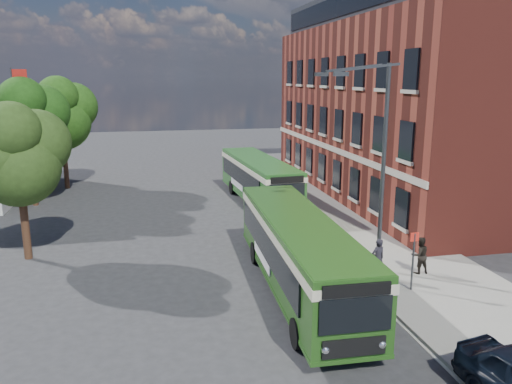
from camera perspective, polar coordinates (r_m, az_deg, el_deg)
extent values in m
plane|color=#2B2B2E|center=(23.09, -0.39, -8.43)|extent=(120.00, 120.00, 0.00)
cube|color=gray|center=(32.29, 8.93, -2.15)|extent=(6.00, 48.00, 0.15)
cube|color=beige|center=(31.36, 3.71, -2.60)|extent=(0.12, 48.00, 0.01)
cube|color=maroon|center=(37.88, 17.11, 8.78)|extent=(12.00, 26.00, 12.00)
cube|color=beige|center=(35.59, 8.28, 5.09)|extent=(0.12, 26.00, 0.35)
cube|color=black|center=(38.08, 17.87, 19.48)|extent=(10.80, 24.80, 2.20)
cube|color=black|center=(35.78, 9.79, 20.34)|extent=(0.08, 24.00, 1.40)
cylinder|color=#3A3C3F|center=(35.22, -25.52, 5.34)|extent=(0.10, 0.10, 9.00)
cube|color=#B41B14|center=(34.89, -25.45, 12.07)|extent=(0.90, 0.02, 0.60)
cylinder|color=#3A3C3F|center=(22.87, 13.69, -8.64)|extent=(0.44, 0.44, 0.30)
cylinder|color=#3A3C3F|center=(21.67, 14.30, 2.12)|extent=(0.18, 0.18, 9.00)
cube|color=#3A3C3F|center=(20.23, 12.54, 13.72)|extent=(2.58, 0.46, 0.37)
cube|color=#3A3C3F|center=(21.33, 11.18, 13.74)|extent=(2.58, 0.46, 0.37)
cube|color=#3A3C3F|center=(19.31, 9.68, 13.15)|extent=(0.55, 0.22, 0.16)
cube|color=#3A3C3F|center=(21.33, 7.49, 13.20)|extent=(0.55, 0.22, 0.16)
cylinder|color=#3A3C3F|center=(20.85, 17.47, -7.80)|extent=(0.08, 0.08, 2.50)
cube|color=red|center=(20.50, 17.68, -4.92)|extent=(0.35, 0.04, 0.35)
cube|color=#224E17|center=(20.05, 4.88, -6.47)|extent=(2.88, 12.23, 2.45)
cube|color=#224E17|center=(20.51, 4.81, -9.83)|extent=(2.92, 12.27, 0.14)
cube|color=black|center=(20.00, 1.10, -6.09)|extent=(0.40, 10.35, 1.10)
cube|color=black|center=(20.64, 8.11, -5.61)|extent=(0.40, 10.35, 1.10)
cube|color=beige|center=(19.79, 4.92, -4.21)|extent=(2.94, 12.29, 0.32)
cube|color=#224E17|center=(19.69, 4.94, -3.21)|extent=(2.78, 12.13, 0.12)
cube|color=black|center=(14.64, 11.30, -13.62)|extent=(2.15, 0.15, 1.05)
cube|color=black|center=(14.32, 11.45, -10.95)|extent=(2.00, 0.14, 0.38)
cube|color=black|center=(15.11, 11.14, -17.03)|extent=(1.90, 0.14, 0.55)
sphere|color=silver|center=(14.86, 7.91, -17.44)|extent=(0.26, 0.26, 0.26)
sphere|color=silver|center=(15.43, 14.18, -16.51)|extent=(0.26, 0.26, 0.26)
cube|color=black|center=(25.67, 1.34, -1.52)|extent=(2.00, 0.14, 0.90)
cube|color=white|center=(20.90, 0.68, -7.41)|extent=(0.14, 3.20, 0.45)
cylinder|color=black|center=(16.51, 4.73, -15.81)|extent=(0.31, 1.01, 1.00)
cylinder|color=black|center=(17.21, 12.54, -14.83)|extent=(0.31, 1.01, 1.00)
cylinder|color=black|center=(23.25, -0.11, -6.96)|extent=(0.31, 1.01, 1.00)
cylinder|color=black|center=(23.75, 5.49, -6.58)|extent=(0.31, 1.01, 1.00)
cube|color=#266122|center=(34.04, 0.30, 1.74)|extent=(3.33, 11.52, 2.45)
cube|color=#266122|center=(34.32, 0.30, -0.34)|extent=(3.37, 11.56, 0.14)
cube|color=black|center=(33.97, -1.91, 1.93)|extent=(0.78, 9.55, 1.10)
cube|color=black|center=(34.68, 2.19, 2.16)|extent=(0.78, 9.55, 1.10)
cube|color=#F6ECCA|center=(33.89, 0.31, 3.11)|extent=(3.39, 11.58, 0.32)
cube|color=#266122|center=(33.83, 0.31, 3.71)|extent=(3.22, 11.41, 0.12)
cube|color=black|center=(28.70, 3.57, -0.07)|extent=(2.15, 0.24, 1.05)
cube|color=black|center=(28.53, 3.60, 1.39)|extent=(2.00, 0.23, 0.38)
cube|color=black|center=(28.94, 3.55, -2.00)|extent=(1.90, 0.22, 0.55)
sphere|color=silver|center=(28.69, 1.94, -2.12)|extent=(0.26, 0.26, 0.26)
sphere|color=silver|center=(29.25, 5.10, -1.86)|extent=(0.26, 0.26, 0.26)
cube|color=black|center=(39.42, -2.08, 3.63)|extent=(2.00, 0.23, 0.90)
cube|color=white|center=(34.78, -2.21, 0.93)|extent=(0.28, 3.19, 0.45)
cylinder|color=black|center=(30.39, 0.28, -2.12)|extent=(0.35, 1.02, 1.00)
cylinder|color=black|center=(31.12, 4.42, -1.79)|extent=(0.35, 1.02, 1.00)
cylinder|color=black|center=(36.74, -2.74, 0.54)|extent=(0.35, 1.02, 1.00)
cylinder|color=black|center=(37.34, 0.75, 0.76)|extent=(0.35, 1.02, 1.00)
imported|color=black|center=(21.68, 13.75, -7.41)|extent=(0.71, 0.54, 1.74)
imported|color=black|center=(22.73, 18.21, -6.88)|extent=(0.79, 0.62, 1.62)
cylinder|color=#3B2315|center=(25.87, -24.87, -3.59)|extent=(0.36, 0.36, 3.18)
sphere|color=#273E15|center=(25.25, -25.49, 2.72)|extent=(3.76, 3.76, 3.76)
sphere|color=#273E15|center=(25.52, -23.83, 5.12)|extent=(3.18, 3.18, 3.18)
sphere|color=#273E15|center=(24.34, -26.25, 6.27)|extent=(2.60, 2.60, 2.60)
cylinder|color=#3B2315|center=(36.37, -24.11, 1.38)|extent=(0.36, 0.36, 3.62)
sphere|color=#193E0F|center=(35.91, -24.60, 6.52)|extent=(4.28, 4.28, 4.28)
sphere|color=#193E0F|center=(36.30, -23.26, 8.40)|extent=(3.62, 3.62, 3.62)
sphere|color=#193E0F|center=(35.46, -26.06, 7.38)|extent=(3.29, 3.29, 3.29)
sphere|color=#193E0F|center=(34.98, -25.17, 9.44)|extent=(2.96, 2.96, 2.96)
cylinder|color=#3B2315|center=(41.08, -20.94, 2.90)|extent=(0.36, 0.36, 3.65)
sphere|color=#1E4411|center=(40.67, -21.32, 7.50)|extent=(4.31, 4.31, 4.31)
sphere|color=#1E4411|center=(41.13, -20.15, 9.15)|extent=(3.65, 3.65, 3.65)
sphere|color=#1E4411|center=(40.18, -22.58, 8.29)|extent=(3.31, 3.31, 3.31)
sphere|color=#1E4411|center=(39.74, -21.73, 10.12)|extent=(2.98, 2.98, 2.98)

